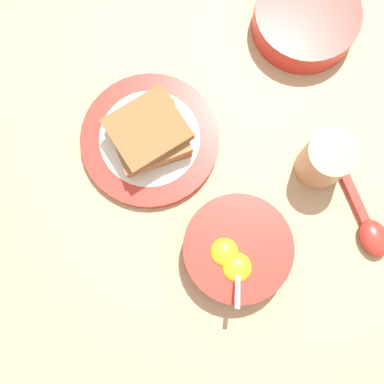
% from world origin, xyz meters
% --- Properties ---
extents(ground_plane, '(3.00, 3.00, 0.00)m').
position_xyz_m(ground_plane, '(0.00, 0.00, 0.00)').
color(ground_plane, tan).
extents(egg_bowl, '(0.16, 0.16, 0.08)m').
position_xyz_m(egg_bowl, '(0.03, 0.19, 0.03)').
color(egg_bowl, red).
rests_on(egg_bowl, ground_plane).
extents(toast_plate, '(0.22, 0.22, 0.02)m').
position_xyz_m(toast_plate, '(0.19, 0.04, 0.01)').
color(toast_plate, red).
rests_on(toast_plate, ground_plane).
extents(toast_sandwich, '(0.14, 0.14, 0.05)m').
position_xyz_m(toast_sandwich, '(0.19, 0.04, 0.04)').
color(toast_sandwich, brown).
rests_on(toast_sandwich, toast_plate).
extents(soup_spoon, '(0.10, 0.14, 0.03)m').
position_xyz_m(soup_spoon, '(-0.16, 0.12, 0.01)').
color(soup_spoon, red).
rests_on(soup_spoon, ground_plane).
extents(congee_bowl, '(0.17, 0.17, 0.05)m').
position_xyz_m(congee_bowl, '(-0.02, -0.20, 0.03)').
color(congee_bowl, red).
rests_on(congee_bowl, ground_plane).
extents(drinking_cup, '(0.07, 0.07, 0.09)m').
position_xyz_m(drinking_cup, '(-0.08, 0.03, 0.05)').
color(drinking_cup, tan).
rests_on(drinking_cup, ground_plane).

